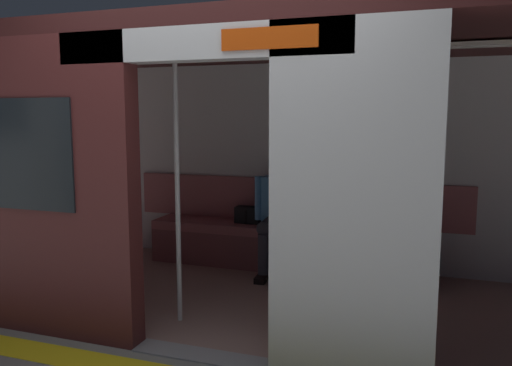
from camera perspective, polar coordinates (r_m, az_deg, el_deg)
ground_plane at (r=3.53m, az=-5.94°, el=-18.59°), size 60.00×60.00×0.00m
train_car at (r=4.19m, az=-0.71°, el=5.96°), size 6.40×2.48×2.19m
bench_seat at (r=5.16m, az=3.34°, el=-6.01°), size 2.86×0.44×0.44m
person_seated at (r=5.06m, az=2.73°, el=-2.53°), size 0.55×0.69×1.17m
handbag at (r=5.31m, az=-0.86°, el=-3.55°), size 0.26×0.15×0.17m
book at (r=5.06m, az=7.48°, el=-4.97°), size 0.18×0.24×0.03m
grab_pole_door at (r=3.81m, az=-8.72°, el=-0.44°), size 0.04×0.04×2.05m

